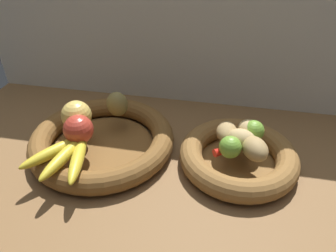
% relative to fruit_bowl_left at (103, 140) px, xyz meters
% --- Properties ---
extents(ground_plane, '(1.40, 0.90, 0.03)m').
position_rel_fruit_bowl_left_xyz_m(ground_plane, '(0.20, 0.01, -0.04)').
color(ground_plane, brown).
extents(back_wall, '(1.40, 0.03, 0.55)m').
position_rel_fruit_bowl_left_xyz_m(back_wall, '(0.20, 0.31, 0.25)').
color(back_wall, silver).
rests_on(back_wall, ground_plane).
extents(fruit_bowl_left, '(0.39, 0.39, 0.06)m').
position_rel_fruit_bowl_left_xyz_m(fruit_bowl_left, '(0.00, 0.00, 0.00)').
color(fruit_bowl_left, brown).
rests_on(fruit_bowl_left, ground_plane).
extents(fruit_bowl_right, '(0.30, 0.30, 0.06)m').
position_rel_fruit_bowl_left_xyz_m(fruit_bowl_right, '(0.36, -0.00, 0.00)').
color(fruit_bowl_right, brown).
rests_on(fruit_bowl_right, ground_plane).
extents(apple_red_front, '(0.07, 0.07, 0.07)m').
position_rel_fruit_bowl_left_xyz_m(apple_red_front, '(-0.03, -0.05, 0.07)').
color(apple_red_front, '#B73828').
rests_on(apple_red_front, fruit_bowl_left).
extents(apple_golden_left, '(0.08, 0.08, 0.08)m').
position_rel_fruit_bowl_left_xyz_m(apple_golden_left, '(-0.06, 0.00, 0.07)').
color(apple_golden_left, '#DBB756').
rests_on(apple_golden_left, fruit_bowl_left).
extents(pear_brown, '(0.06, 0.05, 0.07)m').
position_rel_fruit_bowl_left_xyz_m(pear_brown, '(0.02, 0.08, 0.07)').
color(pear_brown, olive).
rests_on(pear_brown, fruit_bowl_left).
extents(banana_bunch_front, '(0.16, 0.18, 0.03)m').
position_rel_fruit_bowl_left_xyz_m(banana_bunch_front, '(-0.04, -0.12, 0.05)').
color(banana_bunch_front, gold).
rests_on(banana_bunch_front, fruit_bowl_left).
extents(potato_large, '(0.08, 0.07, 0.05)m').
position_rel_fruit_bowl_left_xyz_m(potato_large, '(0.36, -0.00, 0.06)').
color(potato_large, tan).
rests_on(potato_large, fruit_bowl_right).
extents(potato_small, '(0.08, 0.09, 0.05)m').
position_rel_fruit_bowl_left_xyz_m(potato_small, '(0.40, -0.03, 0.06)').
color(potato_small, '#A38451').
rests_on(potato_small, fruit_bowl_right).
extents(potato_back, '(0.08, 0.08, 0.05)m').
position_rel_fruit_bowl_left_xyz_m(potato_back, '(0.38, 0.04, 0.06)').
color(potato_back, tan).
rests_on(potato_back, fruit_bowl_right).
extents(potato_oblong, '(0.05, 0.07, 0.04)m').
position_rel_fruit_bowl_left_xyz_m(potato_oblong, '(0.33, 0.03, 0.05)').
color(potato_oblong, '#A38451').
rests_on(potato_oblong, fruit_bowl_right).
extents(lime_near, '(0.05, 0.05, 0.05)m').
position_rel_fruit_bowl_left_xyz_m(lime_near, '(0.34, -0.04, 0.06)').
color(lime_near, '#6B9E33').
rests_on(lime_near, fruit_bowl_right).
extents(lime_far, '(0.06, 0.06, 0.06)m').
position_rel_fruit_bowl_left_xyz_m(lime_far, '(0.39, 0.04, 0.06)').
color(lime_far, '#6B9E33').
rests_on(lime_far, fruit_bowl_right).
extents(chili_pepper, '(0.10, 0.08, 0.02)m').
position_rel_fruit_bowl_left_xyz_m(chili_pepper, '(0.35, -0.02, 0.04)').
color(chili_pepper, red).
rests_on(chili_pepper, fruit_bowl_right).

